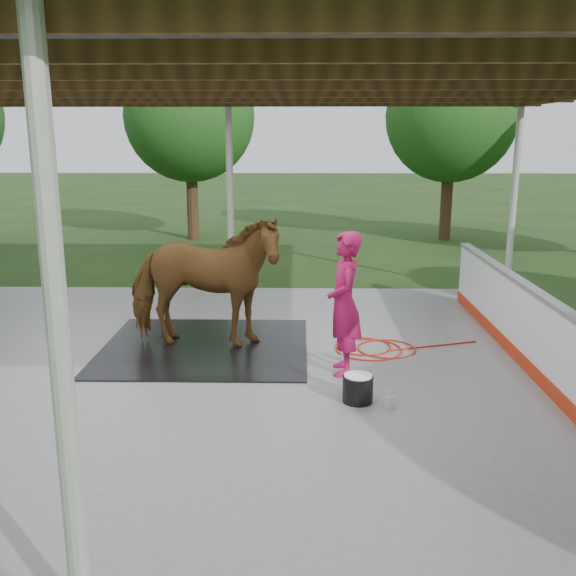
{
  "coord_description": "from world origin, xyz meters",
  "views": [
    {
      "loc": [
        1.43,
        -8.3,
        3.2
      ],
      "look_at": [
        1.26,
        0.43,
        1.14
      ],
      "focal_mm": 40.0,
      "sensor_mm": 36.0,
      "label": 1
    }
  ],
  "objects_px": {
    "horse": "(203,282)",
    "wash_bucket": "(358,388)",
    "dasher_board": "(536,336)",
    "handler": "(344,304)"
  },
  "relations": [
    {
      "from": "horse",
      "to": "wash_bucket",
      "type": "relative_size",
      "value": 6.42
    },
    {
      "from": "dasher_board",
      "to": "wash_bucket",
      "type": "distance_m",
      "value": 2.68
    },
    {
      "from": "horse",
      "to": "handler",
      "type": "relative_size",
      "value": 1.23
    },
    {
      "from": "horse",
      "to": "wash_bucket",
      "type": "height_order",
      "value": "horse"
    },
    {
      "from": "dasher_board",
      "to": "wash_bucket",
      "type": "relative_size",
      "value": 21.51
    },
    {
      "from": "handler",
      "to": "wash_bucket",
      "type": "height_order",
      "value": "handler"
    },
    {
      "from": "dasher_board",
      "to": "wash_bucket",
      "type": "xyz_separation_m",
      "value": [
        -2.46,
        -0.99,
        -0.37
      ]
    },
    {
      "from": "wash_bucket",
      "to": "dasher_board",
      "type": "bearing_deg",
      "value": 21.81
    },
    {
      "from": "wash_bucket",
      "to": "horse",
      "type": "bearing_deg",
      "value": 136.86
    },
    {
      "from": "dasher_board",
      "to": "horse",
      "type": "relative_size",
      "value": 3.35
    }
  ]
}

